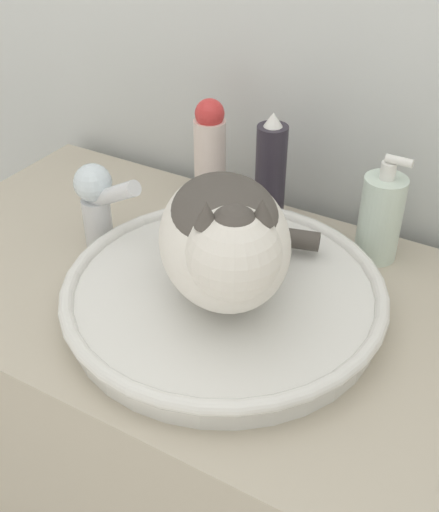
{
  "coord_description": "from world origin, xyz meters",
  "views": [
    {
      "loc": [
        0.28,
        -0.35,
        1.37
      ],
      "look_at": [
        -0.05,
        0.23,
        0.9
      ],
      "focal_mm": 45.0,
      "sensor_mm": 36.0,
      "label": 1
    }
  ],
  "objects_px": {
    "cat": "(226,236)",
    "lotion_bottle_white": "(210,156)",
    "soap_pump_bottle": "(380,217)",
    "hairspray_can_black": "(270,175)",
    "faucet": "(98,200)"
  },
  "relations": [
    {
      "from": "cat",
      "to": "soap_pump_bottle",
      "type": "height_order",
      "value": "cat"
    },
    {
      "from": "cat",
      "to": "faucet",
      "type": "bearing_deg",
      "value": -137.88
    },
    {
      "from": "faucet",
      "to": "lotion_bottle_white",
      "type": "xyz_separation_m",
      "value": [
        0.09,
        0.19,
        0.01
      ]
    },
    {
      "from": "hairspray_can_black",
      "to": "lotion_bottle_white",
      "type": "height_order",
      "value": "hairspray_can_black"
    },
    {
      "from": "cat",
      "to": "hairspray_can_black",
      "type": "bearing_deg",
      "value": 157.29
    },
    {
      "from": "cat",
      "to": "hairspray_can_black",
      "type": "relative_size",
      "value": 1.52
    },
    {
      "from": "soap_pump_bottle",
      "to": "hairspray_can_black",
      "type": "bearing_deg",
      "value": -180.0
    },
    {
      "from": "hairspray_can_black",
      "to": "cat",
      "type": "bearing_deg",
      "value": -76.87
    },
    {
      "from": "cat",
      "to": "faucet",
      "type": "distance_m",
      "value": 0.26
    },
    {
      "from": "lotion_bottle_white",
      "to": "cat",
      "type": "bearing_deg",
      "value": -55.22
    },
    {
      "from": "soap_pump_bottle",
      "to": "lotion_bottle_white",
      "type": "height_order",
      "value": "lotion_bottle_white"
    },
    {
      "from": "hairspray_can_black",
      "to": "lotion_bottle_white",
      "type": "relative_size",
      "value": 1.01
    },
    {
      "from": "cat",
      "to": "lotion_bottle_white",
      "type": "xyz_separation_m",
      "value": [
        -0.17,
        0.24,
        -0.03
      ]
    },
    {
      "from": "hairspray_can_black",
      "to": "faucet",
      "type": "bearing_deg",
      "value": -136.55
    },
    {
      "from": "faucet",
      "to": "soap_pump_bottle",
      "type": "relative_size",
      "value": 0.84
    }
  ]
}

